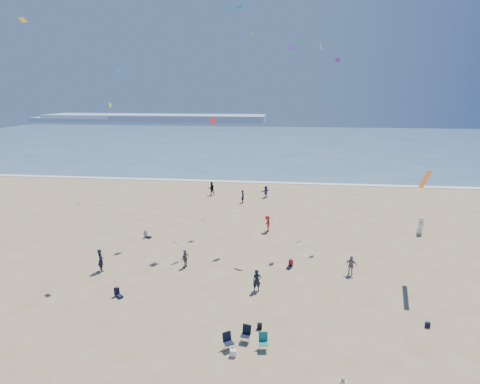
# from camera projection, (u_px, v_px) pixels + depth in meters

# --- Properties ---
(ocean) EXTENTS (220.00, 100.00, 0.06)m
(ocean) POSITION_uv_depth(u_px,v_px,m) (268.00, 142.00, 109.19)
(ocean) COLOR #476B84
(ocean) RESTS_ON ground
(surf_line) EXTENTS (220.00, 1.20, 0.08)m
(surf_line) POSITION_uv_depth(u_px,v_px,m) (254.00, 182.00, 61.24)
(surf_line) COLOR white
(surf_line) RESTS_ON ground
(headland_far) EXTENTS (110.00, 20.00, 3.20)m
(headland_far) POSITION_uv_depth(u_px,v_px,m) (155.00, 118.00, 187.49)
(headland_far) COLOR #7A8EA8
(headland_far) RESTS_ON ground
(headland_near) EXTENTS (40.00, 14.00, 2.00)m
(headland_near) POSITION_uv_depth(u_px,v_px,m) (75.00, 119.00, 187.38)
(headland_near) COLOR #7A8EA8
(headland_near) RESTS_ON ground
(standing_flyers) EXTENTS (30.61, 40.69, 1.95)m
(standing_flyers) POSITION_uv_depth(u_px,v_px,m) (266.00, 241.00, 35.05)
(standing_flyers) COLOR white
(standing_flyers) RESTS_ON ground
(seated_group) EXTENTS (17.81, 28.41, 0.84)m
(seated_group) POSITION_uv_depth(u_px,v_px,m) (212.00, 307.00, 25.10)
(seated_group) COLOR white
(seated_group) RESTS_ON ground
(chair_cluster) EXTENTS (2.76, 1.57, 1.00)m
(chair_cluster) POSITION_uv_depth(u_px,v_px,m) (246.00, 339.00, 21.68)
(chair_cluster) COLOR black
(chair_cluster) RESTS_ON ground
(white_tote) EXTENTS (0.35, 0.20, 0.40)m
(white_tote) POSITION_uv_depth(u_px,v_px,m) (233.00, 353.00, 20.99)
(white_tote) COLOR white
(white_tote) RESTS_ON ground
(black_backpack) EXTENTS (0.30, 0.22, 0.38)m
(black_backpack) POSITION_uv_depth(u_px,v_px,m) (260.00, 326.00, 23.43)
(black_backpack) COLOR black
(black_backpack) RESTS_ON ground
(navy_bag) EXTENTS (0.28, 0.18, 0.34)m
(navy_bag) POSITION_uv_depth(u_px,v_px,m) (428.00, 325.00, 23.60)
(navy_bag) COLOR black
(navy_bag) RESTS_ON ground
(kites_aloft) EXTENTS (41.50, 38.38, 24.72)m
(kites_aloft) POSITION_uv_depth(u_px,v_px,m) (342.00, 80.00, 26.17)
(kites_aloft) COLOR orange
(kites_aloft) RESTS_ON ground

